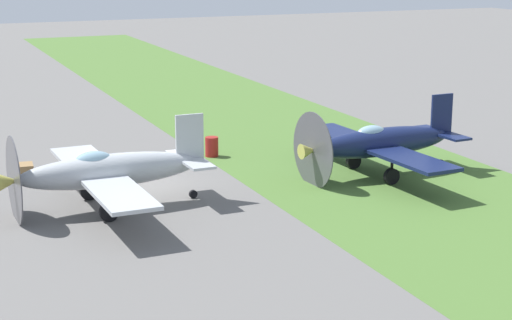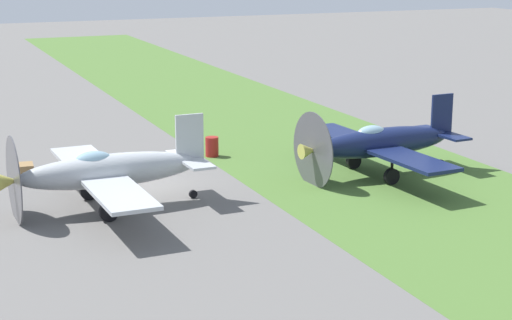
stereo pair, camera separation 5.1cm
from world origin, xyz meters
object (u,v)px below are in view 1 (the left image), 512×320
airplane_wingman (379,143)px  supply_crate (22,172)px  fuel_drum (212,147)px  airplane_lead (106,171)px

airplane_wingman → supply_crate: (5.15, 13.84, -1.08)m
fuel_drum → airplane_wingman: bearing=-137.8°
airplane_lead → supply_crate: 5.97m
fuel_drum → supply_crate: fuel_drum is taller
airplane_wingman → supply_crate: 14.81m
airplane_wingman → fuel_drum: 7.94m
airplane_lead → airplane_wingman: 11.56m
airplane_lead → supply_crate: size_ratio=10.58×
airplane_lead → airplane_wingman: (0.25, -11.56, -0.02)m
fuel_drum → supply_crate: (-0.69, 8.55, -0.13)m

